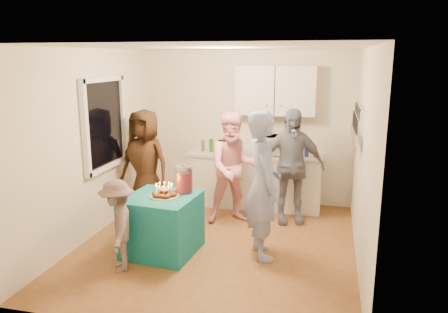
% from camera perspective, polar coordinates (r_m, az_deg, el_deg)
% --- Properties ---
extents(floor, '(4.00, 4.00, 0.00)m').
position_cam_1_polar(floor, '(6.04, -0.81, -11.44)').
color(floor, brown).
rests_on(floor, ground).
extents(ceiling, '(4.00, 4.00, 0.00)m').
position_cam_1_polar(ceiling, '(5.50, -0.90, 14.07)').
color(ceiling, white).
rests_on(ceiling, floor).
extents(back_wall, '(3.60, 3.60, 0.00)m').
position_cam_1_polar(back_wall, '(7.55, 3.01, 3.82)').
color(back_wall, silver).
rests_on(back_wall, floor).
extents(left_wall, '(4.00, 4.00, 0.00)m').
position_cam_1_polar(left_wall, '(6.32, -16.85, 1.51)').
color(left_wall, silver).
rests_on(left_wall, floor).
extents(right_wall, '(4.00, 4.00, 0.00)m').
position_cam_1_polar(right_wall, '(5.46, 17.73, -0.27)').
color(right_wall, silver).
rests_on(right_wall, floor).
extents(window_night, '(0.04, 1.00, 1.20)m').
position_cam_1_polar(window_night, '(6.52, -15.44, 4.17)').
color(window_night, black).
rests_on(window_night, left_wall).
extents(counter, '(2.20, 0.58, 0.86)m').
position_cam_1_polar(counter, '(7.41, 4.01, -3.26)').
color(counter, white).
rests_on(counter, floor).
extents(countertop, '(2.24, 0.62, 0.05)m').
position_cam_1_polar(countertop, '(7.30, 4.07, 0.18)').
color(countertop, beige).
rests_on(countertop, counter).
extents(upper_cabinet, '(1.30, 0.30, 0.80)m').
position_cam_1_polar(upper_cabinet, '(7.25, 6.77, 8.55)').
color(upper_cabinet, white).
rests_on(upper_cabinet, back_wall).
extents(pot_rack, '(0.12, 1.00, 0.60)m').
position_cam_1_polar(pot_rack, '(6.09, 16.77, 3.98)').
color(pot_rack, black).
rests_on(pot_rack, right_wall).
extents(microwave, '(0.62, 0.47, 0.31)m').
position_cam_1_polar(microwave, '(7.21, 7.11, 1.41)').
color(microwave, white).
rests_on(microwave, countertop).
extents(party_table, '(0.92, 0.92, 0.76)m').
position_cam_1_polar(party_table, '(5.74, -8.09, -8.77)').
color(party_table, '#116D75').
rests_on(party_table, floor).
extents(donut_cake, '(0.38, 0.38, 0.18)m').
position_cam_1_polar(donut_cake, '(5.56, -7.83, -4.34)').
color(donut_cake, '#381C0C').
rests_on(donut_cake, party_table).
extents(punch_jar, '(0.22, 0.22, 0.34)m').
position_cam_1_polar(punch_jar, '(5.68, -5.26, -3.07)').
color(punch_jar, red).
rests_on(punch_jar, party_table).
extents(man_birthday, '(0.69, 0.80, 1.86)m').
position_cam_1_polar(man_birthday, '(5.43, 5.07, -3.77)').
color(man_birthday, '#8596C2').
rests_on(man_birthday, floor).
extents(woman_back_left, '(0.92, 0.69, 1.72)m').
position_cam_1_polar(woman_back_left, '(6.88, -10.27, -1.02)').
color(woman_back_left, '#512F17').
rests_on(woman_back_left, floor).
extents(woman_back_center, '(1.02, 0.93, 1.70)m').
position_cam_1_polar(woman_back_center, '(6.58, 1.32, -1.51)').
color(woman_back_center, pink).
rests_on(woman_back_center, floor).
extents(woman_back_right, '(1.11, 0.69, 1.76)m').
position_cam_1_polar(woman_back_right, '(6.65, 8.65, -1.26)').
color(woman_back_right, black).
rests_on(woman_back_right, floor).
extents(child_near_left, '(0.68, 0.82, 1.11)m').
position_cam_1_polar(child_near_left, '(5.33, -13.68, -8.75)').
color(child_near_left, '#614D4D').
rests_on(child_near_left, floor).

